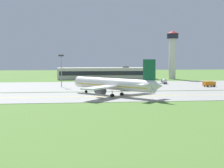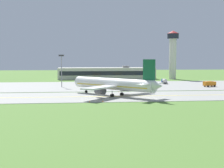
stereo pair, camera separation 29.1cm
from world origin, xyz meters
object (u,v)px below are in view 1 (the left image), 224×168
service_truck_catering (209,84)px  service_truck_pushback (149,84)px  service_truck_baggage (164,81)px  service_truck_fuel (103,81)px  airplane_lead (114,84)px  apron_light_mast (61,67)px  control_tower (172,50)px

service_truck_catering → service_truck_pushback: size_ratio=1.01×
service_truck_baggage → service_truck_fuel: size_ratio=0.97×
service_truck_fuel → airplane_lead: bearing=-90.9°
service_truck_fuel → apron_light_mast: size_ratio=0.43×
service_truck_catering → service_truck_fuel: bearing=152.0°
airplane_lead → service_truck_catering: (47.70, 29.96, -2.60)m
service_truck_fuel → service_truck_catering: size_ratio=1.00×
service_truck_baggage → control_tower: size_ratio=0.20×
service_truck_catering → control_tower: (-0.25, 55.03, 16.61)m
airplane_lead → service_truck_baggage: airplane_lead is taller
apron_light_mast → airplane_lead: bearing=-61.3°
service_truck_pushback → control_tower: control_tower is taller
service_truck_fuel → service_truck_catering: 53.04m
airplane_lead → service_truck_catering: bearing=32.1°
service_truck_fuel → service_truck_pushback: bearing=-55.5°
airplane_lead → apron_light_mast: (-19.59, 35.78, 5.19)m
service_truck_baggage → control_tower: control_tower is taller
service_truck_catering → service_truck_pushback: same height
service_truck_fuel → apron_light_mast: apron_light_mast is taller
airplane_lead → service_truck_fuel: 54.94m
airplane_lead → apron_light_mast: size_ratio=2.17×
airplane_lead → service_truck_pushback: airplane_lead is taller
airplane_lead → apron_light_mast: bearing=118.7°
service_truck_baggage → service_truck_pushback: size_ratio=0.98×
airplane_lead → control_tower: size_ratio=1.05×
service_truck_baggage → service_truck_pushback: bearing=-121.6°
service_truck_fuel → service_truck_catering: bearing=-28.0°
service_truck_baggage → service_truck_fuel: bearing=169.0°
airplane_lead → service_truck_fuel: bearing=89.1°
service_truck_catering → service_truck_pushback: (-28.51, -1.75, 0.00)m
service_truck_fuel → service_truck_pushback: (18.32, -26.66, 0.00)m
airplane_lead → control_tower: (47.45, 84.99, 14.01)m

